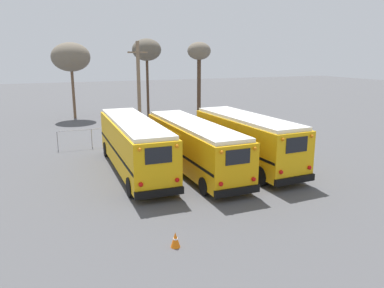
{
  "coord_description": "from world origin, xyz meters",
  "views": [
    {
      "loc": [
        -8.42,
        -20.36,
        6.89
      ],
      "look_at": [
        0.0,
        0.02,
        1.6
      ],
      "focal_mm": 35.0,
      "sensor_mm": 36.0,
      "label": 1
    }
  ],
  "objects_px": {
    "school_bus_1": "(193,145)",
    "bare_tree_1": "(71,57)",
    "bare_tree_2": "(199,55)",
    "school_bus_0": "(134,144)",
    "traffic_cone": "(175,240)",
    "school_bus_2": "(247,139)",
    "utility_pole": "(139,86)",
    "bare_tree_0": "(147,51)"
  },
  "relations": [
    {
      "from": "school_bus_0",
      "to": "traffic_cone",
      "type": "height_order",
      "value": "school_bus_0"
    },
    {
      "from": "bare_tree_1",
      "to": "bare_tree_2",
      "type": "relative_size",
      "value": 1.0
    },
    {
      "from": "school_bus_0",
      "to": "traffic_cone",
      "type": "relative_size",
      "value": 18.52
    },
    {
      "from": "school_bus_2",
      "to": "bare_tree_1",
      "type": "distance_m",
      "value": 24.99
    },
    {
      "from": "school_bus_1",
      "to": "traffic_cone",
      "type": "bearing_deg",
      "value": -116.65
    },
    {
      "from": "school_bus_2",
      "to": "bare_tree_1",
      "type": "xyz_separation_m",
      "value": [
        -8.12,
        23.13,
        4.83
      ]
    },
    {
      "from": "utility_pole",
      "to": "traffic_cone",
      "type": "relative_size",
      "value": 13.62
    },
    {
      "from": "school_bus_2",
      "to": "utility_pole",
      "type": "bearing_deg",
      "value": 103.39
    },
    {
      "from": "bare_tree_1",
      "to": "traffic_cone",
      "type": "relative_size",
      "value": 13.82
    },
    {
      "from": "traffic_cone",
      "to": "bare_tree_1",
      "type": "bearing_deg",
      "value": 91.01
    },
    {
      "from": "school_bus_0",
      "to": "school_bus_1",
      "type": "relative_size",
      "value": 1.0
    },
    {
      "from": "bare_tree_0",
      "to": "bare_tree_2",
      "type": "distance_m",
      "value": 6.11
    },
    {
      "from": "school_bus_1",
      "to": "bare_tree_1",
      "type": "xyz_separation_m",
      "value": [
        -4.76,
        22.59,
        4.98
      ]
    },
    {
      "from": "bare_tree_2",
      "to": "bare_tree_1",
      "type": "bearing_deg",
      "value": 152.39
    },
    {
      "from": "school_bus_1",
      "to": "utility_pole",
      "type": "distance_m",
      "value": 13.31
    },
    {
      "from": "school_bus_2",
      "to": "school_bus_1",
      "type": "bearing_deg",
      "value": 170.76
    },
    {
      "from": "school_bus_0",
      "to": "utility_pole",
      "type": "xyz_separation_m",
      "value": [
        3.47,
        11.93,
        2.43
      ]
    },
    {
      "from": "bare_tree_0",
      "to": "traffic_cone",
      "type": "bearing_deg",
      "value": -104.07
    },
    {
      "from": "school_bus_1",
      "to": "school_bus_2",
      "type": "relative_size",
      "value": 1.15
    },
    {
      "from": "school_bus_1",
      "to": "bare_tree_0",
      "type": "height_order",
      "value": "bare_tree_0"
    },
    {
      "from": "bare_tree_2",
      "to": "traffic_cone",
      "type": "distance_m",
      "value": 28.01
    },
    {
      "from": "school_bus_0",
      "to": "traffic_cone",
      "type": "xyz_separation_m",
      "value": [
        -0.86,
        -9.53,
        -1.42
      ]
    },
    {
      "from": "bare_tree_0",
      "to": "bare_tree_2",
      "type": "relative_size",
      "value": 1.05
    },
    {
      "from": "school_bus_1",
      "to": "bare_tree_1",
      "type": "bearing_deg",
      "value": 101.9
    },
    {
      "from": "school_bus_1",
      "to": "bare_tree_1",
      "type": "relative_size",
      "value": 1.34
    },
    {
      "from": "school_bus_0",
      "to": "traffic_cone",
      "type": "bearing_deg",
      "value": -95.17
    },
    {
      "from": "bare_tree_1",
      "to": "school_bus_1",
      "type": "bearing_deg",
      "value": -78.1
    },
    {
      "from": "school_bus_0",
      "to": "traffic_cone",
      "type": "distance_m",
      "value": 9.68
    },
    {
      "from": "school_bus_2",
      "to": "bare_tree_1",
      "type": "bearing_deg",
      "value": 109.33
    },
    {
      "from": "school_bus_1",
      "to": "school_bus_2",
      "type": "height_order",
      "value": "school_bus_2"
    },
    {
      "from": "utility_pole",
      "to": "traffic_cone",
      "type": "height_order",
      "value": "utility_pole"
    },
    {
      "from": "school_bus_2",
      "to": "traffic_cone",
      "type": "distance_m",
      "value": 11.01
    },
    {
      "from": "school_bus_1",
      "to": "bare_tree_2",
      "type": "height_order",
      "value": "bare_tree_2"
    },
    {
      "from": "school_bus_0",
      "to": "utility_pole",
      "type": "height_order",
      "value": "utility_pole"
    },
    {
      "from": "school_bus_1",
      "to": "traffic_cone",
      "type": "xyz_separation_m",
      "value": [
        -4.22,
        -8.4,
        -1.31
      ]
    },
    {
      "from": "school_bus_1",
      "to": "bare_tree_1",
      "type": "height_order",
      "value": "bare_tree_1"
    },
    {
      "from": "school_bus_0",
      "to": "bare_tree_1",
      "type": "xyz_separation_m",
      "value": [
        -1.41,
        21.45,
        4.87
      ]
    },
    {
      "from": "traffic_cone",
      "to": "bare_tree_2",
      "type": "bearing_deg",
      "value": 64.75
    },
    {
      "from": "school_bus_0",
      "to": "school_bus_1",
      "type": "xyz_separation_m",
      "value": [
        3.35,
        -1.13,
        -0.11
      ]
    },
    {
      "from": "school_bus_0",
      "to": "bare_tree_2",
      "type": "relative_size",
      "value": 1.34
    },
    {
      "from": "bare_tree_0",
      "to": "bare_tree_2",
      "type": "height_order",
      "value": "bare_tree_0"
    },
    {
      "from": "utility_pole",
      "to": "school_bus_0",
      "type": "bearing_deg",
      "value": -106.2
    }
  ]
}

